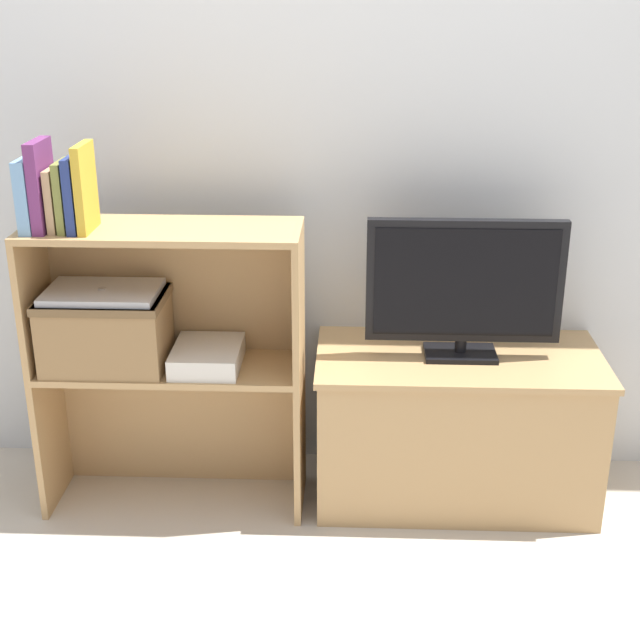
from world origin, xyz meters
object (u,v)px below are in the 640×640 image
object	(u,v)px
book_navy	(75,194)
magazine_stack	(207,356)
book_tan	(55,199)
book_plum	(42,186)
book_skyblue	(30,194)
book_mustard	(85,188)
laptop	(102,292)
tv_stand	(455,426)
book_olive	(65,196)
storage_basket_left	(106,327)
tv	(464,285)

from	to	relation	value
book_navy	magazine_stack	xyz separation A→B (m)	(0.35, 0.03, -0.51)
book_tan	magazine_stack	xyz separation A→B (m)	(0.41, 0.03, -0.49)
book_plum	book_skyblue	bearing A→B (deg)	180.00
book_plum	book_mustard	xyz separation A→B (m)	(0.12, 0.00, -0.00)
laptop	magazine_stack	xyz separation A→B (m)	(0.30, 0.01, -0.20)
tv_stand	book_tan	distance (m)	1.41
book_olive	storage_basket_left	xyz separation A→B (m)	(0.07, 0.03, -0.41)
book_plum	magazine_stack	xyz separation A→B (m)	(0.44, 0.03, -0.53)
book_tan	storage_basket_left	xyz separation A→B (m)	(0.10, 0.03, -0.40)
book_navy	book_mustard	xyz separation A→B (m)	(0.03, 0.00, 0.02)
tv_stand	book_skyblue	xyz separation A→B (m)	(-1.25, -0.11, 0.77)
book_olive	magazine_stack	world-z (taller)	book_olive
book_navy	laptop	bearing A→B (deg)	30.28
tv_stand	book_skyblue	distance (m)	1.47
tv_stand	magazine_stack	size ratio (longest dim) A/B	3.62
book_skyblue	laptop	distance (m)	0.35
book_plum	book_mustard	bearing A→B (deg)	0.00
book_navy	magazine_stack	distance (m)	0.62
book_mustard	book_plum	bearing A→B (deg)	180.00
book_plum	tv	bearing A→B (deg)	5.26
book_plum	book_olive	world-z (taller)	book_plum
book_plum	magazine_stack	size ratio (longest dim) A/B	1.04
book_plum	storage_basket_left	world-z (taller)	book_plum
book_tan	magazine_stack	bearing A→B (deg)	4.26
book_mustard	storage_basket_left	bearing A→B (deg)	64.08
tv	book_mustard	xyz separation A→B (m)	(-1.09, -0.11, 0.31)
book_navy	book_olive	bearing A→B (deg)	180.00
book_skyblue	book_olive	distance (m)	0.10
book_mustard	book_skyblue	bearing A→B (deg)	180.00
book_navy	book_skyblue	bearing A→B (deg)	180.00
book_tan	book_mustard	bearing A→B (deg)	0.00
book_plum	book_olive	bearing A→B (deg)	0.00
book_tan	magazine_stack	distance (m)	0.64
storage_basket_left	tv	bearing A→B (deg)	4.59
book_plum	laptop	distance (m)	0.35
tv	book_olive	size ratio (longest dim) A/B	2.97
book_mustard	magazine_stack	world-z (taller)	book_mustard
tv_stand	book_olive	bearing A→B (deg)	-174.38
book_tan	book_olive	bearing A→B (deg)	0.00
book_skyblue	book_plum	distance (m)	0.04
book_skyblue	book_olive	world-z (taller)	book_skyblue
book_tan	book_navy	world-z (taller)	book_navy
book_plum	book_tan	world-z (taller)	book_plum
tv	book_navy	distance (m)	1.16
book_tan	book_navy	size ratio (longest dim) A/B	0.84
book_skyblue	book_tan	distance (m)	0.07
tv_stand	laptop	size ratio (longest dim) A/B	2.67
tv	book_plum	distance (m)	1.26
storage_basket_left	magazine_stack	xyz separation A→B (m)	(0.30, 0.01, -0.09)
tv_stand	book_navy	size ratio (longest dim) A/B	4.17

